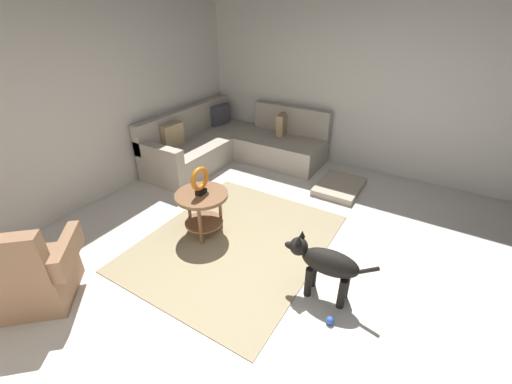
{
  "coord_description": "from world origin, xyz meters",
  "views": [
    {
      "loc": [
        -2.28,
        -1.05,
        2.4
      ],
      "look_at": [
        0.45,
        0.6,
        0.55
      ],
      "focal_mm": 22.94,
      "sensor_mm": 36.0,
      "label": 1
    }
  ],
  "objects_px": {
    "torus_sculpture": "(200,180)",
    "armchair": "(29,275)",
    "dog_bed_mat": "(339,186)",
    "side_table": "(202,203)",
    "dog_toy_ball": "(330,320)",
    "dog": "(325,263)",
    "sectional_couch": "(232,145)"
  },
  "relations": [
    {
      "from": "torus_sculpture",
      "to": "side_table",
      "type": "bearing_deg",
      "value": 90.0
    },
    {
      "from": "sectional_couch",
      "to": "dog_bed_mat",
      "type": "bearing_deg",
      "value": -90.36
    },
    {
      "from": "sectional_couch",
      "to": "dog_toy_ball",
      "type": "bearing_deg",
      "value": -131.51
    },
    {
      "from": "armchair",
      "to": "torus_sculpture",
      "type": "bearing_deg",
      "value": 26.17
    },
    {
      "from": "dog_toy_ball",
      "to": "dog",
      "type": "bearing_deg",
      "value": 34.38
    },
    {
      "from": "side_table",
      "to": "dog_bed_mat",
      "type": "height_order",
      "value": "side_table"
    },
    {
      "from": "torus_sculpture",
      "to": "dog",
      "type": "distance_m",
      "value": 1.6
    },
    {
      "from": "sectional_couch",
      "to": "armchair",
      "type": "xyz_separation_m",
      "value": [
        -3.49,
        -0.26,
        0.03
      ]
    },
    {
      "from": "armchair",
      "to": "dog",
      "type": "distance_m",
      "value": 2.62
    },
    {
      "from": "sectional_couch",
      "to": "dog_toy_ball",
      "type": "xyz_separation_m",
      "value": [
        -2.34,
        -2.64,
        -0.26
      ]
    },
    {
      "from": "dog_bed_mat",
      "to": "dog_toy_ball",
      "type": "relative_size",
      "value": 11.38
    },
    {
      "from": "sectional_couch",
      "to": "dog_bed_mat",
      "type": "relative_size",
      "value": 2.81
    },
    {
      "from": "dog",
      "to": "armchair",
      "type": "bearing_deg",
      "value": 119.41
    },
    {
      "from": "armchair",
      "to": "dog_toy_ball",
      "type": "bearing_deg",
      "value": -16.42
    },
    {
      "from": "sectional_couch",
      "to": "side_table",
      "type": "distance_m",
      "value": 2.08
    },
    {
      "from": "dog",
      "to": "torus_sculpture",
      "type": "bearing_deg",
      "value": 79.49
    },
    {
      "from": "dog_bed_mat",
      "to": "dog",
      "type": "height_order",
      "value": "dog"
    },
    {
      "from": "torus_sculpture",
      "to": "dog",
      "type": "bearing_deg",
      "value": -96.73
    },
    {
      "from": "armchair",
      "to": "dog_bed_mat",
      "type": "distance_m",
      "value": 3.87
    },
    {
      "from": "dog_bed_mat",
      "to": "dog",
      "type": "xyz_separation_m",
      "value": [
        -2.05,
        -0.52,
        0.33
      ]
    },
    {
      "from": "sectional_couch",
      "to": "dog",
      "type": "height_order",
      "value": "sectional_couch"
    },
    {
      "from": "side_table",
      "to": "dog_toy_ball",
      "type": "xyz_separation_m",
      "value": [
        -0.46,
        -1.74,
        -0.38
      ]
    },
    {
      "from": "armchair",
      "to": "dog",
      "type": "height_order",
      "value": "armchair"
    },
    {
      "from": "sectional_couch",
      "to": "torus_sculpture",
      "type": "height_order",
      "value": "sectional_couch"
    },
    {
      "from": "side_table",
      "to": "dog_bed_mat",
      "type": "relative_size",
      "value": 0.75
    },
    {
      "from": "side_table",
      "to": "dog",
      "type": "xyz_separation_m",
      "value": [
        -0.18,
        -1.55,
        -0.04
      ]
    },
    {
      "from": "torus_sculpture",
      "to": "armchair",
      "type": "bearing_deg",
      "value": 158.48
    },
    {
      "from": "sectional_couch",
      "to": "dog",
      "type": "relative_size",
      "value": 2.65
    },
    {
      "from": "dog",
      "to": "dog_toy_ball",
      "type": "height_order",
      "value": "dog"
    },
    {
      "from": "sectional_couch",
      "to": "side_table",
      "type": "relative_size",
      "value": 3.75
    },
    {
      "from": "side_table",
      "to": "dog_toy_ball",
      "type": "distance_m",
      "value": 1.84
    },
    {
      "from": "dog_bed_mat",
      "to": "dog_toy_ball",
      "type": "bearing_deg",
      "value": -163.12
    }
  ]
}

